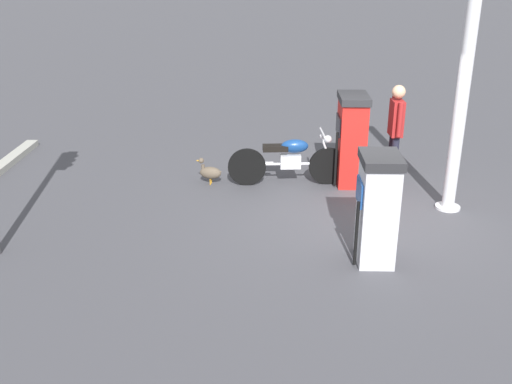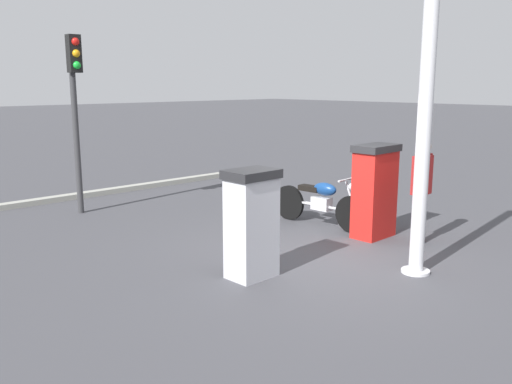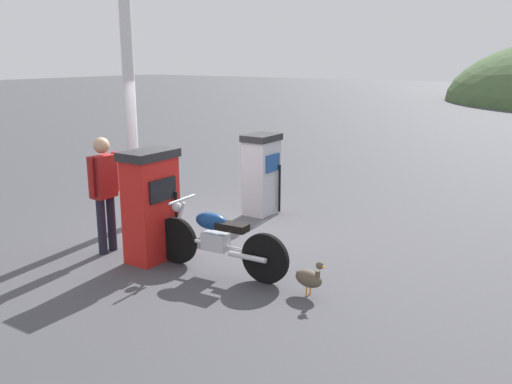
{
  "view_description": "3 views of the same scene",
  "coord_description": "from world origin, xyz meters",
  "px_view_note": "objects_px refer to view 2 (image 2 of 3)",
  "views": [
    {
      "loc": [
        1.46,
        8.62,
        3.89
      ],
      "look_at": [
        1.7,
        0.57,
        0.62
      ],
      "focal_mm": 41.72,
      "sensor_mm": 36.0,
      "label": 1
    },
    {
      "loc": [
        -5.12,
        6.33,
        2.63
      ],
      "look_at": [
        1.41,
        0.11,
        0.82
      ],
      "focal_mm": 38.08,
      "sensor_mm": 36.0,
      "label": 2
    },
    {
      "loc": [
        5.54,
        -6.94,
        2.89
      ],
      "look_at": [
        0.71,
        0.32,
        0.73
      ],
      "focal_mm": 38.61,
      "sensor_mm": 36.0,
      "label": 3
    }
  ],
  "objects_px": {
    "attendant_person": "(421,184)",
    "roadside_traffic_light": "(75,93)",
    "fuel_pump_near": "(374,191)",
    "canopy_support_pole": "(423,141)",
    "fuel_pump_far": "(251,223)",
    "motorcycle_near_pump": "(321,201)",
    "wandering_duck": "(266,202)"
  },
  "relations": [
    {
      "from": "fuel_pump_far",
      "to": "attendant_person",
      "type": "distance_m",
      "value": 3.17
    },
    {
      "from": "motorcycle_near_pump",
      "to": "canopy_support_pole",
      "type": "distance_m",
      "value": 3.08
    },
    {
      "from": "fuel_pump_far",
      "to": "canopy_support_pole",
      "type": "distance_m",
      "value": 2.57
    },
    {
      "from": "attendant_person",
      "to": "roadside_traffic_light",
      "type": "distance_m",
      "value": 6.78
    },
    {
      "from": "wandering_duck",
      "to": "canopy_support_pole",
      "type": "bearing_deg",
      "value": 166.44
    },
    {
      "from": "attendant_person",
      "to": "wandering_duck",
      "type": "bearing_deg",
      "value": 5.3
    },
    {
      "from": "motorcycle_near_pump",
      "to": "wandering_duck",
      "type": "relative_size",
      "value": 4.38
    },
    {
      "from": "wandering_duck",
      "to": "fuel_pump_far",
      "type": "bearing_deg",
      "value": 132.21
    },
    {
      "from": "fuel_pump_near",
      "to": "roadside_traffic_light",
      "type": "bearing_deg",
      "value": 29.36
    },
    {
      "from": "roadside_traffic_light",
      "to": "fuel_pump_near",
      "type": "bearing_deg",
      "value": -150.64
    },
    {
      "from": "fuel_pump_near",
      "to": "attendant_person",
      "type": "bearing_deg",
      "value": -168.76
    },
    {
      "from": "wandering_duck",
      "to": "motorcycle_near_pump",
      "type": "bearing_deg",
      "value": -178.68
    },
    {
      "from": "motorcycle_near_pump",
      "to": "attendant_person",
      "type": "distance_m",
      "value": 1.97
    },
    {
      "from": "attendant_person",
      "to": "roadside_traffic_light",
      "type": "height_order",
      "value": "roadside_traffic_light"
    },
    {
      "from": "attendant_person",
      "to": "canopy_support_pole",
      "type": "xyz_separation_m",
      "value": [
        -0.69,
        1.26,
        0.85
      ]
    },
    {
      "from": "fuel_pump_far",
      "to": "canopy_support_pole",
      "type": "bearing_deg",
      "value": -129.62
    },
    {
      "from": "attendant_person",
      "to": "fuel_pump_far",
      "type": "bearing_deg",
      "value": 75.51
    },
    {
      "from": "motorcycle_near_pump",
      "to": "wandering_duck",
      "type": "height_order",
      "value": "motorcycle_near_pump"
    },
    {
      "from": "fuel_pump_near",
      "to": "motorcycle_near_pump",
      "type": "xyz_separation_m",
      "value": [
        1.09,
        0.12,
        -0.34
      ]
    },
    {
      "from": "fuel_pump_near",
      "to": "roadside_traffic_light",
      "type": "xyz_separation_m",
      "value": [
        5.11,
        2.87,
        1.62
      ]
    },
    {
      "from": "fuel_pump_far",
      "to": "attendant_person",
      "type": "relative_size",
      "value": 0.86
    },
    {
      "from": "fuel_pump_near",
      "to": "canopy_support_pole",
      "type": "bearing_deg",
      "value": 143.26
    },
    {
      "from": "fuel_pump_near",
      "to": "canopy_support_pole",
      "type": "xyz_separation_m",
      "value": [
        -1.48,
        1.11,
        1.05
      ]
    },
    {
      "from": "fuel_pump_far",
      "to": "roadside_traffic_light",
      "type": "height_order",
      "value": "roadside_traffic_light"
    },
    {
      "from": "fuel_pump_near",
      "to": "fuel_pump_far",
      "type": "relative_size",
      "value": 1.07
    },
    {
      "from": "canopy_support_pole",
      "to": "fuel_pump_far",
      "type": "bearing_deg",
      "value": 50.38
    },
    {
      "from": "wandering_duck",
      "to": "canopy_support_pole",
      "type": "xyz_separation_m",
      "value": [
        -3.98,
        0.96,
        1.63
      ]
    },
    {
      "from": "fuel_pump_near",
      "to": "wandering_duck",
      "type": "xyz_separation_m",
      "value": [
        2.5,
        0.15,
        -0.59
      ]
    },
    {
      "from": "fuel_pump_far",
      "to": "motorcycle_near_pump",
      "type": "height_order",
      "value": "fuel_pump_far"
    },
    {
      "from": "attendant_person",
      "to": "wandering_duck",
      "type": "distance_m",
      "value": 3.39
    },
    {
      "from": "roadside_traffic_light",
      "to": "canopy_support_pole",
      "type": "distance_m",
      "value": 6.85
    },
    {
      "from": "roadside_traffic_light",
      "to": "canopy_support_pole",
      "type": "xyz_separation_m",
      "value": [
        -6.59,
        -1.77,
        -0.57
      ]
    }
  ]
}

